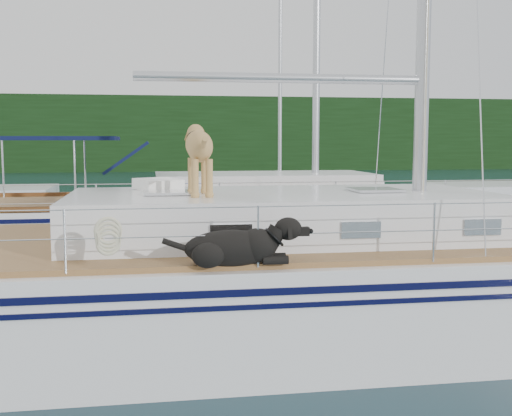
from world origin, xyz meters
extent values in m
plane|color=black|center=(0.00, 0.00, 0.00)|extent=(120.00, 120.00, 0.00)
cube|color=black|center=(0.00, 45.00, 3.00)|extent=(90.00, 3.00, 6.00)
cube|color=#595147|center=(0.00, 46.20, 0.60)|extent=(92.00, 1.00, 1.20)
cube|color=white|center=(0.00, 0.00, 0.50)|extent=(12.00, 3.80, 1.40)
cube|color=olive|center=(0.00, 0.00, 1.23)|extent=(11.52, 3.50, 0.06)
cube|color=white|center=(0.80, 0.00, 1.54)|extent=(5.20, 2.50, 0.55)
cylinder|color=silver|center=(0.80, 0.00, 3.21)|extent=(3.60, 0.12, 0.12)
cylinder|color=silver|center=(0.00, -1.75, 1.82)|extent=(10.56, 0.01, 0.01)
cylinder|color=silver|center=(0.00, 1.75, 1.82)|extent=(10.56, 0.01, 0.01)
cube|color=#1C31B0|center=(-0.16, 1.20, 1.28)|extent=(0.73, 0.67, 0.05)
cube|color=white|center=(-0.72, 0.76, 1.88)|extent=(0.69, 0.65, 0.14)
torus|color=beige|center=(-1.21, -1.75, 1.62)|extent=(0.34, 0.16, 0.32)
cube|color=white|center=(0.49, 6.42, 0.45)|extent=(11.00, 3.50, 1.30)
cube|color=olive|center=(0.49, 6.42, 1.10)|extent=(10.56, 3.29, 0.06)
cube|color=white|center=(1.69, 6.42, 1.45)|extent=(4.80, 2.30, 0.55)
cube|color=#0E153B|center=(-2.71, 6.42, 2.50)|extent=(2.40, 2.30, 0.08)
cube|color=white|center=(4.00, 16.00, 0.40)|extent=(7.20, 3.00, 1.10)
cylinder|color=silver|center=(4.00, 16.00, 6.00)|extent=(0.14, 0.14, 11.00)
camera|label=1|loc=(-0.81, -7.78, 2.45)|focal=45.00mm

